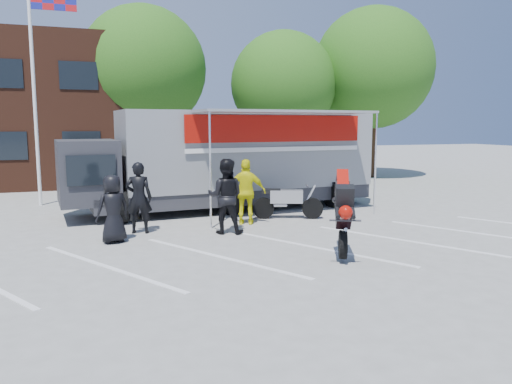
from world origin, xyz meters
TOP-DOWN VIEW (x-y plane):
  - ground at (0.00, 0.00)m, footprint 100.00×100.00m
  - parking_bay_lines at (0.00, 1.00)m, footprint 18.09×13.33m
  - flagpole at (-6.24, 10.00)m, footprint 1.61×0.12m
  - tree_left at (-2.00, 16.00)m, footprint 6.12×6.12m
  - tree_mid at (5.00, 15.00)m, footprint 5.44×5.44m
  - tree_right at (10.00, 14.50)m, footprint 6.46×6.46m
  - transporter_truck at (-0.08, 6.92)m, footprint 10.89×5.90m
  - parked_motorcycle at (0.96, 4.66)m, footprint 2.33×1.44m
  - stunt_bike_rider at (0.45, 0.38)m, footprint 1.47×1.93m
  - spectator_leather_a at (-4.33, 3.17)m, footprint 0.96×0.79m
  - spectator_leather_b at (-3.61, 4.07)m, footprint 0.81×0.65m
  - spectator_leather_c at (-1.42, 3.30)m, footprint 1.20×1.08m
  - spectator_hivis at (-0.52, 4.27)m, footprint 1.21×0.85m

SIDE VIEW (x-z plane):
  - ground at x=0.00m, z-range 0.00..0.00m
  - transporter_truck at x=-0.08m, z-range -1.67..1.67m
  - parked_motorcycle at x=0.96m, z-range -0.58..0.58m
  - stunt_bike_rider at x=0.45m, z-range -1.03..1.03m
  - parking_bay_lines at x=0.00m, z-range 0.00..0.01m
  - spectator_leather_a at x=-4.33m, z-range 0.00..1.69m
  - spectator_hivis at x=-0.52m, z-range 0.00..1.91m
  - spectator_leather_b at x=-3.61m, z-range 0.00..1.92m
  - spectator_leather_c at x=-1.42m, z-range 0.00..2.01m
  - tree_mid at x=5.00m, z-range 1.10..8.78m
  - flagpole at x=-6.24m, z-range 1.05..9.05m
  - tree_left at x=-2.00m, z-range 1.25..9.89m
  - tree_right at x=10.00m, z-range 1.32..10.44m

